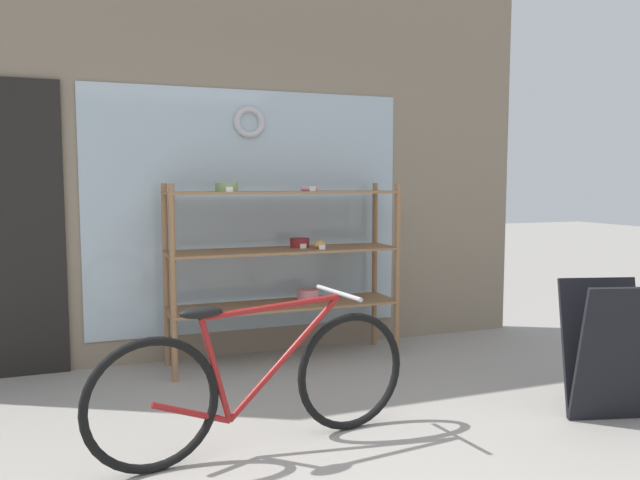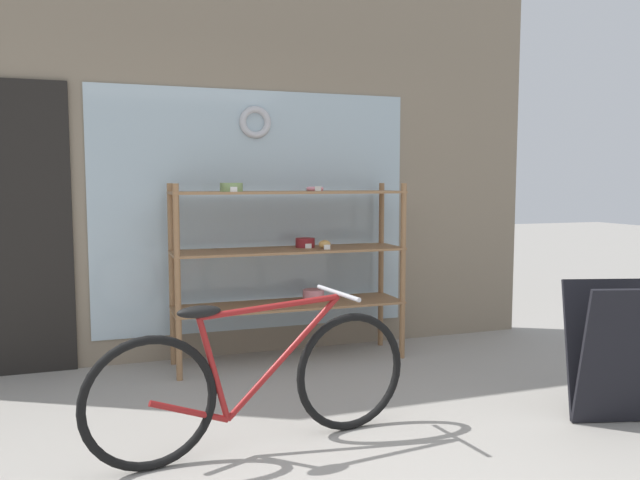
{
  "view_description": "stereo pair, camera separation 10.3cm",
  "coord_description": "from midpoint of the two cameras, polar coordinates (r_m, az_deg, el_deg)",
  "views": [
    {
      "loc": [
        -1.02,
        -2.08,
        1.39
      ],
      "look_at": [
        0.19,
        1.15,
        1.06
      ],
      "focal_mm": 35.0,
      "sensor_mm": 36.0,
      "label": 1
    },
    {
      "loc": [
        -0.92,
        -2.11,
        1.39
      ],
      "look_at": [
        0.19,
        1.15,
        1.06
      ],
      "focal_mm": 35.0,
      "sensor_mm": 36.0,
      "label": 2
    }
  ],
  "objects": [
    {
      "name": "bicycle",
      "position": [
        3.31,
        -4.92,
        -12.78
      ],
      "size": [
        1.76,
        0.46,
        0.79
      ],
      "rotation": [
        0.0,
        0.0,
        0.14
      ],
      "color": "black",
      "rests_on": "ground_plane"
    },
    {
      "name": "sandwich_board",
      "position": [
        4.02,
        25.96,
        -9.27
      ],
      "size": [
        0.56,
        0.49,
        0.81
      ],
      "rotation": [
        0.0,
        0.0,
        -0.27
      ],
      "color": "black",
      "rests_on": "ground_plane"
    },
    {
      "name": "display_case",
      "position": [
        4.76,
        -2.17,
        -1.2
      ],
      "size": [
        1.77,
        0.45,
        1.38
      ],
      "color": "#8E6642",
      "rests_on": "ground_plane"
    },
    {
      "name": "storefront_facade",
      "position": [
        5.0,
        -8.22,
        9.88
      ],
      "size": [
        5.32,
        0.13,
        3.68
      ],
      "color": "gray",
      "rests_on": "ground_plane"
    }
  ]
}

